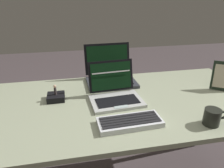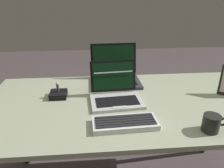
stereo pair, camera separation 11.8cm
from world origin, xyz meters
The scene contains 7 objects.
desk centered at (0.00, 0.00, 0.69)m, with size 1.66×0.82×0.75m.
laptop_front centered at (-0.06, 0.02, 0.80)m, with size 0.31×0.27×0.21m.
laptop_rear centered at (-0.03, 0.30, 0.80)m, with size 0.34×0.29×0.25m.
external_keyboard centered at (-0.04, -0.24, 0.77)m, with size 0.32×0.14×0.03m.
figurine_stand centered at (-0.40, 0.09, 0.77)m, with size 0.10×0.10×0.03m, color black.
figurine centered at (-0.40, 0.09, 0.82)m, with size 0.02×0.02×0.06m.
coffee_mug centered at (0.35, -0.31, 0.79)m, with size 0.12×0.08×0.08m.
Camera 2 is at (-0.17, -1.09, 1.36)m, focal length 34.11 mm.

